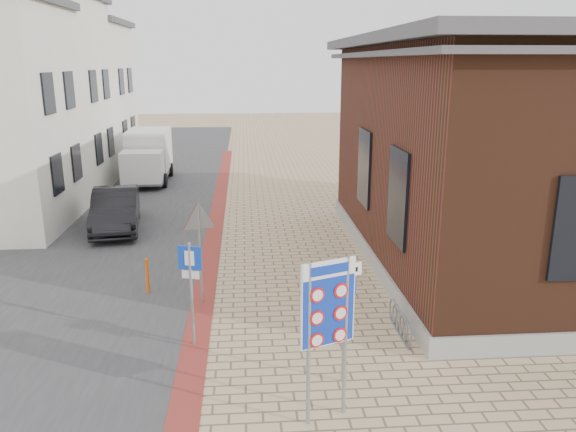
{
  "coord_description": "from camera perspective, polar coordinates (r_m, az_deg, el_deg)",
  "views": [
    {
      "loc": [
        -0.83,
        -9.33,
        6.04
      ],
      "look_at": [
        0.26,
        4.58,
        2.2
      ],
      "focal_mm": 35.0,
      "sensor_mm": 36.0,
      "label": 1
    }
  ],
  "objects": [
    {
      "name": "ground",
      "position": [
        11.15,
        0.54,
        -17.42
      ],
      "size": [
        120.0,
        120.0,
        0.0
      ],
      "primitive_type": "plane",
      "color": "tan",
      "rests_on": "ground"
    },
    {
      "name": "road_strip",
      "position": [
        25.5,
        -14.89,
        1.18
      ],
      "size": [
        7.0,
        60.0,
        0.02
      ],
      "primitive_type": "cube",
      "color": "#38383A",
      "rests_on": "ground"
    },
    {
      "name": "curb_strip",
      "position": [
        20.29,
        -7.58,
        -2.03
      ],
      "size": [
        0.6,
        40.0,
        0.02
      ],
      "primitive_type": "cube",
      "color": "maroon",
      "rests_on": "ground"
    },
    {
      "name": "brick_building",
      "position": [
        19.23,
        26.47,
        6.15
      ],
      "size": [
        13.0,
        13.0,
        6.8
      ],
      "color": "gray",
      "rests_on": "ground"
    },
    {
      "name": "townhouse_mid",
      "position": [
        29.2,
        -25.34,
        11.06
      ],
      "size": [
        7.4,
        6.4,
        9.1
      ],
      "color": "silver",
      "rests_on": "ground"
    },
    {
      "name": "townhouse_far",
      "position": [
        34.9,
        -21.83,
        11.24
      ],
      "size": [
        7.4,
        6.4,
        8.3
      ],
      "color": "silver",
      "rests_on": "ground"
    },
    {
      "name": "bike_rack",
      "position": [
        13.36,
        11.28,
        -10.56
      ],
      "size": [
        0.08,
        1.8,
        0.6
      ],
      "color": "slate",
      "rests_on": "ground"
    },
    {
      "name": "sedan",
      "position": [
        21.78,
        -17.11,
        0.64
      ],
      "size": [
        2.26,
        4.76,
        1.51
      ],
      "primitive_type": "imported",
      "rotation": [
        0.0,
        0.0,
        0.15
      ],
      "color": "black",
      "rests_on": "ground"
    },
    {
      "name": "box_truck",
      "position": [
        29.98,
        -14.06,
        5.94
      ],
      "size": [
        2.24,
        5.06,
        2.63
      ],
      "rotation": [
        0.0,
        0.0,
        0.02
      ],
      "color": "slate",
      "rests_on": "ground"
    },
    {
      "name": "border_sign",
      "position": [
        9.45,
        4.08,
        -9.19
      ],
      "size": [
        0.95,
        0.4,
        2.94
      ],
      "rotation": [
        0.0,
        0.0,
        0.37
      ],
      "color": "gray",
      "rests_on": "ground"
    },
    {
      "name": "essen_sign",
      "position": [
        10.72,
        5.81,
        -8.48
      ],
      "size": [
        0.65,
        0.33,
        2.58
      ],
      "rotation": [
        0.0,
        0.0,
        0.43
      ],
      "color": "gray",
      "rests_on": "ground"
    },
    {
      "name": "parking_sign",
      "position": [
        12.23,
        -9.85,
        -6.13
      ],
      "size": [
        0.51,
        0.19,
        2.37
      ],
      "rotation": [
        0.0,
        0.0,
        -0.29
      ],
      "color": "gray",
      "rests_on": "ground"
    },
    {
      "name": "yield_sign",
      "position": [
        14.21,
        -9.01,
        -1.15
      ],
      "size": [
        0.92,
        0.33,
        2.66
      ],
      "rotation": [
        0.0,
        0.0,
        0.3
      ],
      "color": "gray",
      "rests_on": "ground"
    },
    {
      "name": "bollard",
      "position": [
        15.6,
        -14.1,
        -5.94
      ],
      "size": [
        0.12,
        0.12,
        0.98
      ],
      "primitive_type": "cylinder",
      "rotation": [
        0.0,
        0.0,
        0.39
      ],
      "color": "#DC530B",
      "rests_on": "ground"
    }
  ]
}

